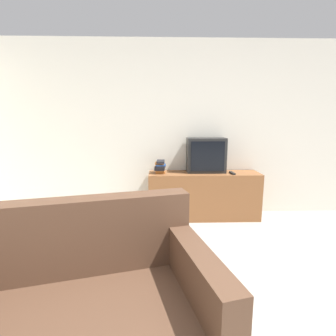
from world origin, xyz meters
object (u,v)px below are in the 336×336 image
(tv_stand, at_px, (204,195))
(book_stack, at_px, (160,167))
(remote_on_stand, at_px, (232,173))
(television, at_px, (206,155))
(couch, at_px, (62,334))

(tv_stand, height_order, book_stack, book_stack)
(remote_on_stand, bearing_deg, television, 156.48)
(tv_stand, relative_size, television, 2.90)
(book_stack, xyz_separation_m, remote_on_stand, (1.03, -0.08, -0.08))
(television, relative_size, book_stack, 2.38)
(book_stack, bearing_deg, television, 6.19)
(tv_stand, distance_m, remote_on_stand, 0.53)
(couch, distance_m, book_stack, 2.59)
(book_stack, height_order, remote_on_stand, book_stack)
(couch, relative_size, book_stack, 7.61)
(couch, bearing_deg, remote_on_stand, 43.08)
(couch, bearing_deg, television, 50.86)
(tv_stand, relative_size, couch, 0.90)
(tv_stand, height_order, television, television)
(book_stack, bearing_deg, remote_on_stand, -4.54)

